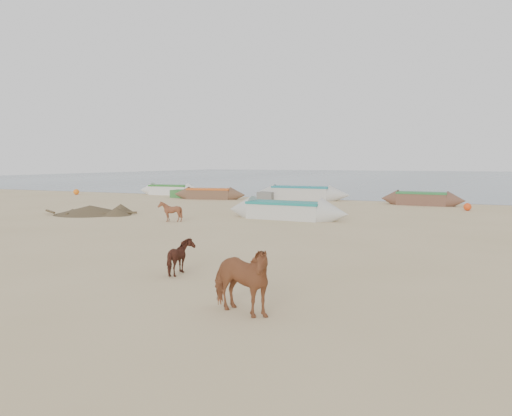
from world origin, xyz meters
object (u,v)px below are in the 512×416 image
Objects in this scene: cow_adult at (239,280)px; near_canoe at (286,210)px; calf_front at (170,211)px; calf_right at (182,257)px.

cow_adult is 15.44m from near_canoe.
calf_front is at bearing -141.41° from near_canoe.
cow_adult reaches higher than near_canoe.
calf_front is at bearing 55.22° from cow_adult.
calf_right is at bearing 46.70° from calf_front.
cow_adult is 0.25× the size of near_canoe.
near_canoe is at bearing 33.99° from cow_adult.
cow_adult is at bearing 50.17° from calf_front.
cow_adult is at bearing -69.75° from near_canoe.
calf_front reaches higher than near_canoe.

